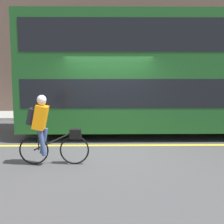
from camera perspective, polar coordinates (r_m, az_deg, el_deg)
The scene contains 7 objects.
ground_plane at distance 8.68m, azimuth -0.56°, elevation -6.53°, with size 80.00×80.00×0.00m, color #424244.
road_center_line at distance 8.90m, azimuth -0.57°, elevation -6.11°, with size 50.00×0.14×0.01m, color yellow.
sidewalk_curb at distance 13.66m, azimuth -0.67°, elevation -0.60°, with size 60.00×1.92×0.11m.
building_facade at distance 14.65m, azimuth -0.71°, elevation 14.38°, with size 60.00×0.30×7.42m.
bus at distance 10.42m, azimuth 13.89°, elevation 7.62°, with size 10.65×2.48×3.85m.
cyclist_on_bike at distance 7.23m, azimuth -11.98°, elevation -2.78°, with size 1.61×0.32×1.61m.
trash_bin at distance 13.64m, azimuth 7.80°, elevation 1.61°, with size 0.58×0.58×0.98m.
Camera 1 is at (-0.04, -8.37, 2.31)m, focal length 50.00 mm.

